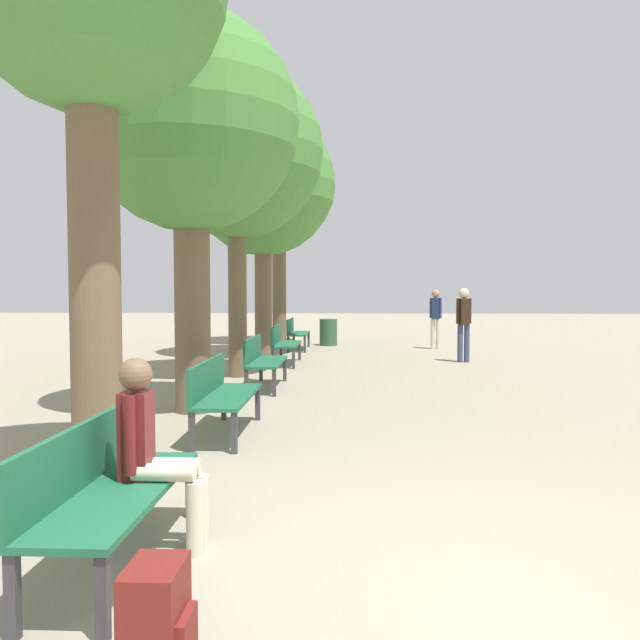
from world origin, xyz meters
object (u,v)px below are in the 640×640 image
at_px(pedestrian_near, 464,320).
at_px(trash_bin, 328,332).
at_px(bench_row_1, 220,391).
at_px(pedestrian_mid, 436,315).
at_px(tree_row_1, 191,127).
at_px(tree_row_4, 279,189).
at_px(bench_row_0, 104,482).
at_px(bench_row_4, 296,331).
at_px(tree_row_3, 263,185).
at_px(bench_row_2, 261,358).
at_px(backpack, 157,621).
at_px(bench_row_3, 283,341).
at_px(person_seated, 154,447).
at_px(tree_row_2, 237,153).

xyz_separation_m(pedestrian_near, trash_bin, (-3.23, 4.13, -0.58)).
bearing_deg(bench_row_1, pedestrian_mid, 69.60).
height_order(tree_row_1, tree_row_4, tree_row_4).
bearing_deg(bench_row_0, bench_row_1, 90.00).
bearing_deg(tree_row_4, bench_row_4, -69.82).
xyz_separation_m(tree_row_3, trash_bin, (1.52, 3.09, -3.86)).
xyz_separation_m(bench_row_0, pedestrian_near, (4.10, 10.72, 0.46)).
relative_size(bench_row_2, backpack, 3.52).
bearing_deg(pedestrian_mid, bench_row_1, -110.40).
bearing_deg(tree_row_3, bench_row_4, 70.22).
height_order(bench_row_3, pedestrian_mid, pedestrian_mid).
distance_m(bench_row_3, pedestrian_near, 4.16).
height_order(tree_row_1, backpack, tree_row_1).
bearing_deg(tree_row_1, tree_row_3, 90.00).
relative_size(tree_row_1, pedestrian_near, 3.16).
xyz_separation_m(tree_row_3, tree_row_4, (-0.00, 3.56, 0.47)).
bearing_deg(bench_row_2, pedestrian_mid, 61.21).
height_order(tree_row_1, tree_row_3, tree_row_3).
height_order(bench_row_0, bench_row_1, same).
distance_m(bench_row_2, trash_bin, 8.12).
relative_size(bench_row_2, tree_row_3, 0.28).
bearing_deg(pedestrian_mid, bench_row_4, -175.36).
distance_m(tree_row_4, backpack, 17.02).
bearing_deg(trash_bin, bench_row_3, -100.51).
height_order(bench_row_0, bench_row_2, same).
height_order(tree_row_1, pedestrian_near, tree_row_1).
distance_m(bench_row_4, backpack, 14.63).
height_order(bench_row_2, person_seated, person_seated).
bearing_deg(tree_row_1, bench_row_0, -82.19).
height_order(pedestrian_near, pedestrian_mid, pedestrian_near).
xyz_separation_m(bench_row_2, backpack, (0.65, -7.83, -0.27)).
xyz_separation_m(bench_row_3, tree_row_1, (-0.65, -5.45, 3.33)).
relative_size(bench_row_1, person_seated, 1.39).
distance_m(person_seated, pedestrian_near, 11.19).
relative_size(bench_row_1, tree_row_3, 0.28).
bearing_deg(trash_bin, bench_row_2, -96.14).
relative_size(bench_row_2, tree_row_4, 0.27).
bearing_deg(tree_row_3, bench_row_3, -67.82).
relative_size(bench_row_3, pedestrian_mid, 1.03).
relative_size(bench_row_0, bench_row_3, 1.00).
bearing_deg(bench_row_2, person_seated, -87.96).
relative_size(person_seated, pedestrian_near, 0.73).
xyz_separation_m(backpack, trash_bin, (0.22, 15.90, 0.15)).
bearing_deg(tree_row_2, backpack, -81.99).
distance_m(backpack, pedestrian_mid, 15.29).
distance_m(bench_row_1, tree_row_4, 12.66).
bearing_deg(tree_row_3, person_seated, -85.63).
height_order(tree_row_2, person_seated, tree_row_2).
bearing_deg(pedestrian_near, tree_row_2, -151.54).
bearing_deg(backpack, bench_row_0, 121.49).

